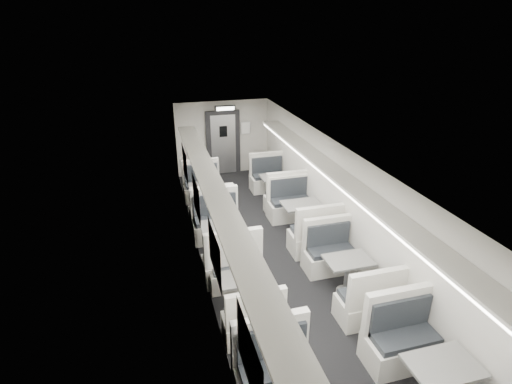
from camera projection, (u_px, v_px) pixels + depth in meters
room at (283, 222)px, 7.66m from camera, size 3.24×12.24×2.64m
booth_left_a at (207, 198)px, 10.63m from camera, size 1.06×2.14×1.15m
booth_left_b at (223, 241)px, 8.57m from camera, size 1.12×2.26×1.21m
booth_left_c at (243, 293)px, 7.05m from camera, size 0.96×1.95×1.04m
booth_right_a at (276, 188)px, 11.26m from camera, size 1.04×2.11×1.13m
booth_right_b at (301, 218)px, 9.52m from camera, size 1.11×2.26×1.21m
booth_right_c at (347, 275)px, 7.47m from camera, size 1.03×2.10×1.12m
passenger at (213, 191)px, 10.22m from camera, size 0.59×0.47×1.42m
window_a at (185, 164)px, 10.24m from camera, size 0.02×1.18×0.84m
window_b at (196, 198)px, 8.30m from camera, size 0.02×1.18×0.84m
window_c at (215, 254)px, 6.36m from camera, size 0.02×1.18×0.84m
window_d at (249, 358)px, 4.42m from camera, size 0.02×1.18×0.84m
luggage_rack_left at (220, 202)px, 6.81m from camera, size 0.46×10.40×0.09m
luggage_rack_right at (352, 187)px, 7.41m from camera, size 0.46×10.40×0.09m
vestibule_door at (223, 143)px, 12.96m from camera, size 1.10×0.13×2.10m
exit_sign at (225, 108)px, 12.03m from camera, size 0.62×0.12×0.16m
wall_notice at (246, 128)px, 12.95m from camera, size 0.32×0.02×0.40m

